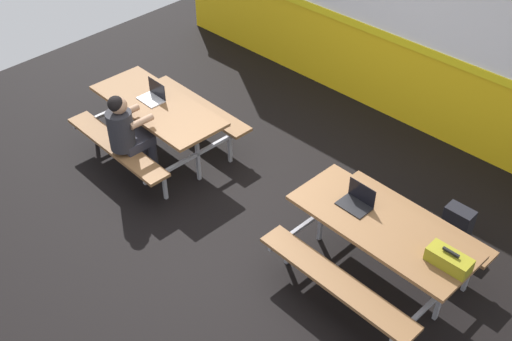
{
  "coord_description": "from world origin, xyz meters",
  "views": [
    {
      "loc": [
        3.7,
        -3.81,
        4.89
      ],
      "look_at": [
        0.0,
        -0.0,
        0.55
      ],
      "focal_mm": 43.67,
      "sensor_mm": 36.0,
      "label": 1
    }
  ],
  "objects_px": {
    "laptop_dark": "(357,201)",
    "toolbox_grey": "(449,260)",
    "student_nearer": "(127,131)",
    "laptop_silver": "(153,96)",
    "picnic_table_left": "(158,115)",
    "picnic_table_right": "(380,236)",
    "backpack_dark": "(457,225)"
  },
  "relations": [
    {
      "from": "toolbox_grey",
      "to": "picnic_table_right",
      "type": "bearing_deg",
      "value": 177.95
    },
    {
      "from": "laptop_silver",
      "to": "backpack_dark",
      "type": "height_order",
      "value": "laptop_silver"
    },
    {
      "from": "laptop_silver",
      "to": "laptop_dark",
      "type": "xyz_separation_m",
      "value": [
        2.96,
        0.19,
        0.0
      ]
    },
    {
      "from": "laptop_dark",
      "to": "toolbox_grey",
      "type": "distance_m",
      "value": 1.07
    },
    {
      "from": "laptop_dark",
      "to": "toolbox_grey",
      "type": "relative_size",
      "value": 0.82
    },
    {
      "from": "student_nearer",
      "to": "laptop_silver",
      "type": "relative_size",
      "value": 3.68
    },
    {
      "from": "laptop_dark",
      "to": "picnic_table_right",
      "type": "bearing_deg",
      "value": -8.21
    },
    {
      "from": "student_nearer",
      "to": "toolbox_grey",
      "type": "height_order",
      "value": "student_nearer"
    },
    {
      "from": "picnic_table_left",
      "to": "toolbox_grey",
      "type": "relative_size",
      "value": 4.67
    },
    {
      "from": "backpack_dark",
      "to": "student_nearer",
      "type": "bearing_deg",
      "value": -151.83
    },
    {
      "from": "picnic_table_left",
      "to": "laptop_silver",
      "type": "distance_m",
      "value": 0.25
    },
    {
      "from": "laptop_silver",
      "to": "laptop_dark",
      "type": "height_order",
      "value": "same"
    },
    {
      "from": "backpack_dark",
      "to": "laptop_dark",
      "type": "bearing_deg",
      "value": -123.47
    },
    {
      "from": "picnic_table_right",
      "to": "backpack_dark",
      "type": "distance_m",
      "value": 1.15
    },
    {
      "from": "picnic_table_left",
      "to": "toolbox_grey",
      "type": "distance_m",
      "value": 3.91
    },
    {
      "from": "picnic_table_right",
      "to": "laptop_silver",
      "type": "height_order",
      "value": "laptop_silver"
    },
    {
      "from": "picnic_table_left",
      "to": "backpack_dark",
      "type": "distance_m",
      "value": 3.73
    },
    {
      "from": "picnic_table_right",
      "to": "laptop_dark",
      "type": "height_order",
      "value": "laptop_dark"
    },
    {
      "from": "toolbox_grey",
      "to": "backpack_dark",
      "type": "distance_m",
      "value": 1.29
    },
    {
      "from": "laptop_dark",
      "to": "toolbox_grey",
      "type": "height_order",
      "value": "laptop_dark"
    },
    {
      "from": "picnic_table_left",
      "to": "laptop_silver",
      "type": "height_order",
      "value": "laptop_silver"
    },
    {
      "from": "toolbox_grey",
      "to": "picnic_table_left",
      "type": "bearing_deg",
      "value": -177.72
    },
    {
      "from": "student_nearer",
      "to": "backpack_dark",
      "type": "bearing_deg",
      "value": 28.17
    },
    {
      "from": "student_nearer",
      "to": "toolbox_grey",
      "type": "bearing_deg",
      "value": 10.83
    },
    {
      "from": "picnic_table_left",
      "to": "picnic_table_right",
      "type": "height_order",
      "value": "same"
    },
    {
      "from": "student_nearer",
      "to": "laptop_silver",
      "type": "bearing_deg",
      "value": 114.05
    },
    {
      "from": "student_nearer",
      "to": "backpack_dark",
      "type": "xyz_separation_m",
      "value": [
        3.35,
        1.79,
        -0.49
      ]
    },
    {
      "from": "picnic_table_left",
      "to": "student_nearer",
      "type": "relative_size",
      "value": 1.55
    },
    {
      "from": "picnic_table_right",
      "to": "laptop_dark",
      "type": "distance_m",
      "value": 0.41
    },
    {
      "from": "student_nearer",
      "to": "picnic_table_left",
      "type": "bearing_deg",
      "value": 104.98
    },
    {
      "from": "laptop_dark",
      "to": "toolbox_grey",
      "type": "bearing_deg",
      "value": -4.06
    },
    {
      "from": "laptop_silver",
      "to": "backpack_dark",
      "type": "xyz_separation_m",
      "value": [
        3.62,
        1.19,
        -0.57
      ]
    }
  ]
}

